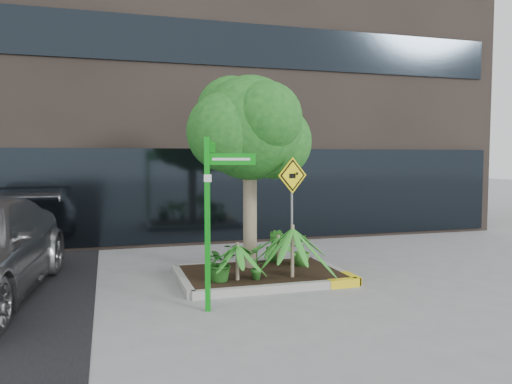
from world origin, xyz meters
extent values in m
plane|color=gray|center=(0.00, 0.00, 0.00)|extent=(80.00, 80.00, 0.00)
cube|color=#2D2621|center=(0.50, 8.50, 7.50)|extent=(18.00, 8.00, 15.00)
cube|color=#9E9E99|center=(0.20, 1.40, 0.07)|extent=(3.20, 0.15, 0.15)
cube|color=#9E9E99|center=(0.20, -0.80, 0.07)|extent=(3.20, 0.15, 0.15)
cube|color=#9E9E99|center=(-1.40, 0.30, 0.07)|extent=(0.15, 2.20, 0.15)
cube|color=#9E9E99|center=(1.80, 0.30, 0.07)|extent=(0.15, 2.20, 0.15)
cube|color=yellow|center=(1.50, -0.80, 0.07)|extent=(0.60, 0.17, 0.15)
cube|color=black|center=(0.20, 0.30, 0.12)|extent=(3.05, 2.05, 0.06)
cylinder|color=gray|center=(0.11, 0.78, 1.35)|extent=(0.29, 0.29, 2.70)
cylinder|color=gray|center=(0.20, 0.78, 2.34)|extent=(0.51, 0.14, 0.88)
sphere|color=#17531A|center=(0.11, 0.78, 3.06)|extent=(2.16, 2.16, 2.16)
sphere|color=#17531A|center=(0.74, 1.05, 2.79)|extent=(1.62, 1.62, 1.62)
sphere|color=#17531A|center=(-0.44, 0.59, 2.97)|extent=(1.62, 1.62, 1.62)
sphere|color=#17531A|center=(0.29, 0.23, 3.25)|extent=(1.44, 1.44, 1.44)
sphere|color=#17531A|center=(-0.17, 1.23, 3.43)|extent=(1.53, 1.53, 1.53)
cylinder|color=gray|center=(0.64, -0.32, 0.66)|extent=(0.07, 0.07, 1.02)
cylinder|color=gray|center=(-0.44, -0.25, 0.50)|extent=(0.07, 0.07, 0.71)
cylinder|color=gray|center=(0.76, 0.86, 0.47)|extent=(0.07, 0.07, 0.63)
imported|color=#1D5217|center=(-0.76, -0.24, 0.51)|extent=(0.85, 0.85, 0.72)
imported|color=#2D6F21|center=(1.19, 0.58, 0.49)|extent=(0.54, 0.54, 0.68)
imported|color=#286B21|center=(-0.08, -0.31, 0.51)|extent=(0.52, 0.52, 0.72)
imported|color=#276A1E|center=(0.78, 1.13, 0.51)|extent=(0.56, 0.56, 0.73)
cube|color=#0D9617|center=(-1.25, -1.50, 1.39)|extent=(0.10, 0.10, 2.78)
cube|color=#0D9617|center=(-0.90, -1.64, 2.43)|extent=(0.73, 0.30, 0.18)
cube|color=#0D9617|center=(-1.11, -1.15, 2.63)|extent=(0.30, 0.73, 0.18)
cube|color=white|center=(-0.90, -1.65, 2.43)|extent=(0.56, 0.22, 0.04)
cube|color=white|center=(-1.13, -1.15, 2.63)|extent=(0.22, 0.56, 0.04)
cube|color=white|center=(-1.25, -1.54, 2.13)|extent=(0.11, 0.05, 0.12)
cylinder|color=slate|center=(0.74, -0.03, 1.21)|extent=(0.07, 0.09, 2.12)
cube|color=yellow|center=(0.74, -0.05, 2.11)|extent=(0.68, 0.25, 0.71)
cube|color=black|center=(0.74, -0.06, 2.11)|extent=(0.60, 0.21, 0.63)
cube|color=yellow|center=(0.74, -0.07, 2.11)|extent=(0.51, 0.18, 0.54)
cube|color=black|center=(0.73, -0.07, 2.09)|extent=(0.16, 0.06, 0.09)
camera|label=1|loc=(-2.76, -9.23, 2.46)|focal=35.00mm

